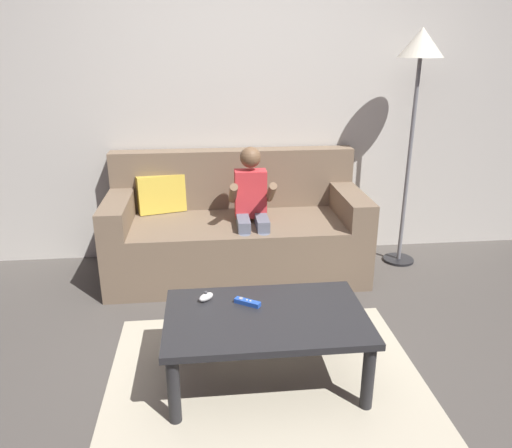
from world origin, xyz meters
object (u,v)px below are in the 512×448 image
Objects in this scene: person_seated_on_couch at (252,208)px; game_remote_blue_near_edge at (247,302)px; coffee_table at (266,324)px; floor_lamp at (420,63)px; nunchuk_white at (206,297)px; couch at (235,232)px.

game_remote_blue_near_edge is at bearing -96.81° from person_seated_on_couch.
game_remote_blue_near_edge is at bearing 127.15° from coffee_table.
floor_lamp is (1.25, 1.37, 1.19)m from coffee_table.
game_remote_blue_near_edge is at bearing -17.16° from nunchuk_white.
person_seated_on_couch is at bearing -169.83° from floor_lamp.
coffee_table is at bearing -132.40° from floor_lamp.
nunchuk_white is (-0.34, -0.98, -0.16)m from person_seated_on_couch.
floor_lamp is (1.33, 1.26, 1.13)m from game_remote_blue_near_edge.
coffee_table is 0.57× the size of floor_lamp.
floor_lamp is (1.21, 0.22, 0.96)m from person_seated_on_couch.
couch is at bearing -178.50° from floor_lamp.
game_remote_blue_near_edge reaches higher than coffee_table.
nunchuk_white is at bearing -142.29° from floor_lamp.
coffee_table is (0.07, -1.34, 0.01)m from couch.
game_remote_blue_near_edge is 0.22m from nunchuk_white.
floor_lamp reaches higher than couch.
game_remote_blue_near_edge is (-0.02, -1.23, 0.08)m from couch.
person_seated_on_couch reaches higher than couch.
person_seated_on_couch is at bearing 87.96° from coffee_table.
floor_lamp is at bearing 10.17° from person_seated_on_couch.
nunchuk_white is (-0.21, 0.07, 0.01)m from game_remote_blue_near_edge.
couch is 1.86× the size of coffee_table.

